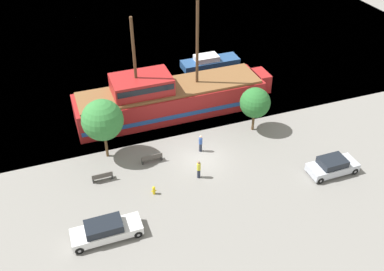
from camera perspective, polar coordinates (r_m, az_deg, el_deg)
The scene contains 13 objects.
ground_plane at distance 37.82m, azimuth 1.21°, elevation -3.12°, with size 160.00×160.00×0.00m, color gray.
water_surface at distance 75.88m, azimuth -11.34°, elevation 17.19°, with size 80.00×80.00×0.00m, color #33566B.
pirate_ship at distance 42.86m, azimuth -3.11°, elevation 5.02°, with size 20.15×4.59×11.88m.
moored_boat_dockside at distance 52.49m, azimuth 2.36°, elevation 9.76°, with size 7.02×2.27×1.49m.
parked_car_curb_front at distance 37.83m, azimuth 18.22°, elevation -3.88°, with size 4.22×1.88×1.48m.
parked_car_curb_mid at distance 31.56m, azimuth -11.41°, elevation -12.26°, with size 5.00×1.82×1.46m.
fire_hydrant at distance 34.37m, azimuth -5.11°, elevation -7.24°, with size 0.42×0.25×0.76m.
bench_promenade_east at distance 37.36m, azimuth -5.37°, elevation -3.00°, with size 1.83×0.45×0.85m.
bench_promenade_west at distance 36.13m, azimuth -11.86°, elevation -5.37°, with size 1.70×0.45×0.85m.
pedestrian_walking_near at distance 38.13m, azimuth 1.15°, elevation -1.05°, with size 0.32×0.32×1.73m.
pedestrian_walking_far at distance 35.39m, azimuth 0.91°, elevation -4.54°, with size 0.32×0.32×1.70m.
tree_row_east at distance 36.61m, azimuth -11.86°, elevation 2.03°, with size 3.55×3.55×5.64m.
tree_row_mideast at distance 40.12m, azimuth 8.41°, elevation 4.34°, with size 2.86×2.86×4.46m.
Camera 1 is at (-10.74, -27.17, 24.01)m, focal length 40.00 mm.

